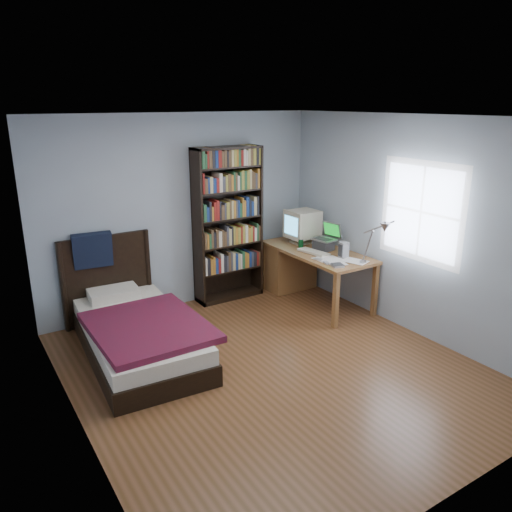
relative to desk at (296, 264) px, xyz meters
name	(u,v)px	position (x,y,z in m)	size (l,w,h in m)	color
room	(276,252)	(-1.48, -1.62, 0.84)	(4.20, 4.24, 2.50)	brown
desk	(296,264)	(0.00, 0.00, 0.00)	(0.75, 1.64, 0.73)	brown
crt_monitor	(302,225)	(0.05, -0.05, 0.58)	(0.41, 0.39, 0.47)	beige
laptop	(325,242)	(0.10, -0.48, 0.42)	(0.34, 0.33, 0.37)	#2D2D30
desk_lamp	(382,231)	(-0.01, -1.56, 0.82)	(0.24, 0.53, 0.63)	#99999E
keyboard	(314,252)	(-0.12, -0.52, 0.33)	(0.17, 0.43, 0.03)	beige
speaker	(344,250)	(0.09, -0.87, 0.41)	(0.10, 0.10, 0.20)	gray
soda_can	(301,243)	(-0.11, -0.23, 0.37)	(0.07, 0.07, 0.12)	#073819
mouse	(303,244)	(0.00, -0.14, 0.33)	(0.06, 0.10, 0.04)	silver
phone_silver	(318,259)	(-0.26, -0.79, 0.32)	(0.05, 0.10, 0.02)	#ADADB2
phone_grey	(326,263)	(-0.26, -0.95, 0.32)	(0.05, 0.10, 0.02)	gray
external_drive	(337,265)	(-0.22, -1.11, 0.33)	(0.13, 0.13, 0.03)	gray
bookshelf	(228,225)	(-0.92, 0.32, 0.62)	(0.93, 0.30, 2.07)	black
bed	(135,329)	(-2.55, -0.49, -0.16)	(1.18, 2.16, 1.16)	black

